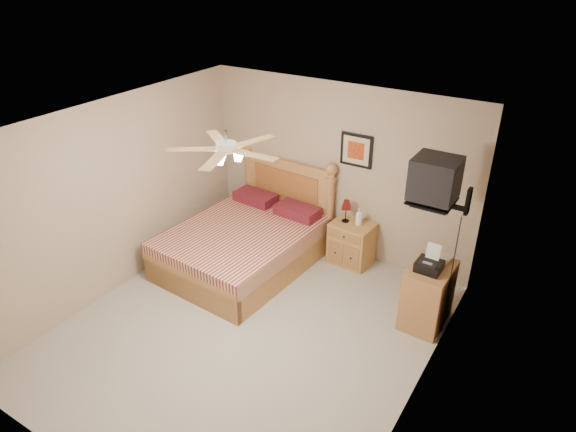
% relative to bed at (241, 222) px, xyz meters
% --- Properties ---
extents(floor, '(4.50, 4.50, 0.00)m').
position_rel_bed_xyz_m(floor, '(0.88, -1.12, -0.70)').
color(floor, '#A59F95').
rests_on(floor, ground).
extents(ceiling, '(4.00, 4.50, 0.04)m').
position_rel_bed_xyz_m(ceiling, '(0.88, -1.12, 1.80)').
color(ceiling, white).
rests_on(ceiling, ground).
extents(wall_back, '(4.00, 0.04, 2.50)m').
position_rel_bed_xyz_m(wall_back, '(0.88, 1.13, 0.55)').
color(wall_back, tan).
rests_on(wall_back, ground).
extents(wall_front, '(4.00, 0.04, 2.50)m').
position_rel_bed_xyz_m(wall_front, '(0.88, -3.37, 0.55)').
color(wall_front, tan).
rests_on(wall_front, ground).
extents(wall_left, '(0.04, 4.50, 2.50)m').
position_rel_bed_xyz_m(wall_left, '(-1.12, -1.12, 0.55)').
color(wall_left, tan).
rests_on(wall_left, ground).
extents(wall_right, '(0.04, 4.50, 2.50)m').
position_rel_bed_xyz_m(wall_right, '(2.88, -1.12, 0.55)').
color(wall_right, tan).
rests_on(wall_right, ground).
extents(bed, '(1.79, 2.26, 1.40)m').
position_rel_bed_xyz_m(bed, '(0.00, 0.00, 0.00)').
color(bed, olive).
rests_on(bed, ground).
extents(nightstand, '(0.60, 0.47, 0.62)m').
position_rel_bed_xyz_m(nightstand, '(1.27, 0.88, -0.39)').
color(nightstand, '#B5743D').
rests_on(nightstand, ground).
extents(table_lamp, '(0.23, 0.23, 0.33)m').
position_rel_bed_xyz_m(table_lamp, '(1.15, 0.91, 0.09)').
color(table_lamp, '#590F0D').
rests_on(table_lamp, nightstand).
extents(lotion_bottle, '(0.12, 0.12, 0.25)m').
position_rel_bed_xyz_m(lotion_bottle, '(1.34, 0.92, 0.05)').
color(lotion_bottle, white).
rests_on(lotion_bottle, nightstand).
extents(framed_picture, '(0.46, 0.04, 0.46)m').
position_rel_bed_xyz_m(framed_picture, '(1.15, 1.11, 0.92)').
color(framed_picture, black).
rests_on(framed_picture, wall_back).
extents(dresser, '(0.48, 0.68, 0.79)m').
position_rel_bed_xyz_m(dresser, '(2.61, 0.15, -0.31)').
color(dresser, '#A36943').
rests_on(dresser, ground).
extents(fax_machine, '(0.29, 0.31, 0.30)m').
position_rel_bed_xyz_m(fax_machine, '(2.60, 0.07, 0.24)').
color(fax_machine, black).
rests_on(fax_machine, dresser).
extents(magazine_lower, '(0.24, 0.28, 0.02)m').
position_rel_bed_xyz_m(magazine_lower, '(2.55, 0.37, 0.10)').
color(magazine_lower, beige).
rests_on(magazine_lower, dresser).
extents(magazine_upper, '(0.22, 0.29, 0.02)m').
position_rel_bed_xyz_m(magazine_upper, '(2.57, 0.37, 0.12)').
color(magazine_upper, tan).
rests_on(magazine_upper, magazine_lower).
extents(wall_tv, '(0.56, 0.46, 0.58)m').
position_rel_bed_xyz_m(wall_tv, '(2.63, 0.22, 1.11)').
color(wall_tv, black).
rests_on(wall_tv, wall_right).
extents(ceiling_fan, '(1.14, 1.14, 0.28)m').
position_rel_bed_xyz_m(ceiling_fan, '(0.88, -1.32, 1.66)').
color(ceiling_fan, white).
rests_on(ceiling_fan, ceiling).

